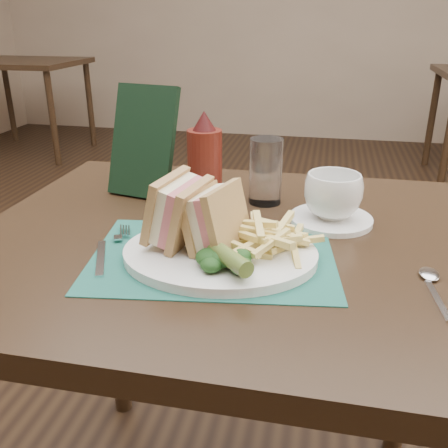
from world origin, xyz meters
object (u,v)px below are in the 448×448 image
Objects in this scene: drinking_glass at (266,171)px; sandwich_half_b at (203,215)px; saucer at (331,219)px; sandwich_half_a at (166,208)px; table_main at (230,402)px; table_bg_left at (29,107)px; coffee_cup at (333,196)px; placemat at (213,256)px; plate at (220,254)px; check_presenter at (143,142)px; ketchup_bottle at (205,160)px.

sandwich_half_b is at bearing -103.84° from drinking_glass.
saucer is at bearing 59.55° from sandwich_half_b.
sandwich_half_a is at bearing -116.67° from drinking_glass.
table_main is 1.00× the size of table_bg_left.
table_bg_left is 8.87× the size of sandwich_half_b.
coffee_cup is 0.15m from drinking_glass.
placemat is at bearing -134.50° from saucer.
check_presenter is at bearing 123.28° from plate.
placemat is at bearing -73.19° from ketchup_bottle.
placemat is at bearing 2.80° from sandwich_half_a.
ketchup_bottle is (2.21, -2.85, 0.47)m from table_bg_left.
sandwich_half_a is (2.20, -3.06, 0.45)m from table_bg_left.
coffee_cup is 0.46× the size of check_presenter.
placemat is 3.64× the size of coffee_cup.
saucer reaches higher than table_main.
sandwich_half_a is 1.07× the size of coffee_cup.
coffee_cup is (0.18, 0.18, 0.05)m from placemat.
placemat is 0.35m from check_presenter.
ketchup_bottle reaches higher than sandwich_half_a.
placemat is 1.66× the size of check_presenter.
saucer is at bearing -30.13° from drinking_glass.
sandwich_half_a reaches higher than plate.
drinking_glass is (0.04, 0.17, 0.44)m from table_main.
sandwich_half_b is 0.26m from drinking_glass.
drinking_glass reaches higher than coffee_cup.
ketchup_bottle is (-0.05, 0.22, 0.02)m from sandwich_half_b.
sandwich_half_a reaches higher than saucer.
coffee_cup reaches higher than saucer.
ketchup_bottle is 0.82× the size of check_presenter.
check_presenter is at bearing 126.96° from sandwich_half_a.
plate is 0.11m from sandwich_half_a.
saucer is (0.17, 0.09, 0.38)m from table_main.
table_main is 3.75m from table_bg_left.
plate is 2.00× the size of saucer.
check_presenter reaches higher than plate.
drinking_glass reaches higher than table_main.
coffee_cup is (0.00, 0.00, 0.05)m from saucer.
plate is 1.32× the size of check_presenter.
saucer reaches higher than table_bg_left.
placemat is 0.27m from drinking_glass.
sandwich_half_b is at bearing -41.75° from check_presenter.
plate is at bearing -131.50° from coffee_cup.
table_main is 0.46m from sandwich_half_a.
drinking_glass is at bearing 77.91° from table_main.
plate is at bearing -53.31° from table_bg_left.
plate reaches higher than saucer.
plate is (2.29, -3.07, 0.38)m from table_bg_left.
plate reaches higher than table_main.
ketchup_bottle reaches higher than plate.
ketchup_bottle reaches higher than saucer.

